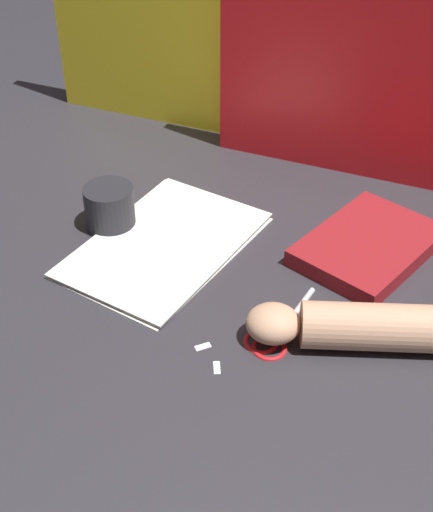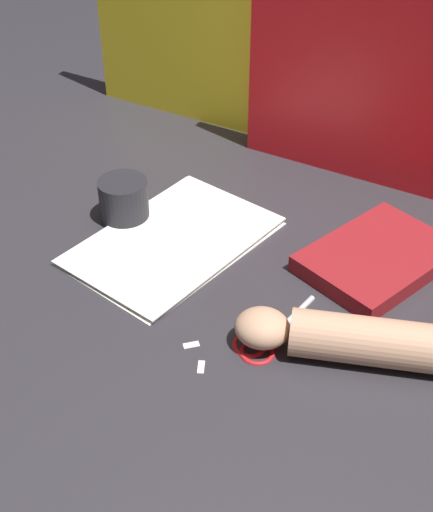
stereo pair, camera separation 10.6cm
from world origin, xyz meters
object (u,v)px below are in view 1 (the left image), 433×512
(paper_stack, at_px, (165,243))
(hand_forearm, at_px, (367,327))
(book_closed, at_px, (368,246))
(mug, at_px, (110,208))
(scissors, at_px, (279,333))

(paper_stack, distance_m, hand_forearm, 0.37)
(book_closed, bearing_deg, mug, -158.50)
(paper_stack, xyz_separation_m, book_closed, (0.30, 0.16, 0.01))
(hand_forearm, bearing_deg, paper_stack, 173.36)
(paper_stack, relative_size, hand_forearm, 1.11)
(hand_forearm, relative_size, mug, 3.74)
(hand_forearm, xyz_separation_m, mug, (-0.48, 0.04, 0.01))
(book_closed, bearing_deg, paper_stack, -151.96)
(book_closed, distance_m, hand_forearm, 0.22)
(paper_stack, xyz_separation_m, hand_forearm, (0.37, -0.04, 0.03))
(book_closed, height_order, scissors, book_closed)
(mug, bearing_deg, scissors, -13.31)
(book_closed, distance_m, mug, 0.44)
(paper_stack, bearing_deg, book_closed, 28.04)
(paper_stack, height_order, mug, mug)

